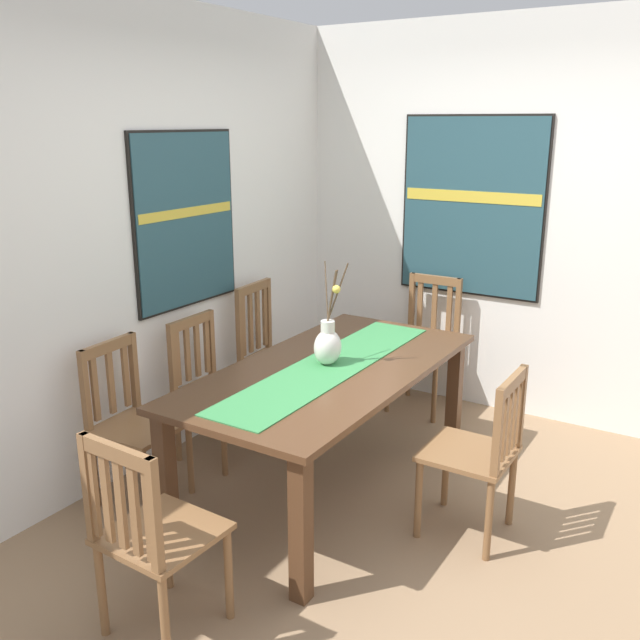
% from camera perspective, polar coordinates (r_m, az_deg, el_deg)
% --- Properties ---
extents(ground_plane, '(6.40, 6.40, 0.03)m').
position_cam_1_polar(ground_plane, '(3.69, 9.03, -17.63)').
color(ground_plane, '#8E7051').
extents(wall_back, '(6.40, 0.12, 2.70)m').
position_cam_1_polar(wall_back, '(4.19, -14.25, 6.40)').
color(wall_back, silver).
rests_on(wall_back, ground_plane).
extents(wall_side, '(0.12, 6.40, 2.70)m').
position_cam_1_polar(wall_side, '(4.90, 18.44, 7.41)').
color(wall_side, silver).
rests_on(wall_side, ground_plane).
extents(dining_table, '(1.93, 0.94, 0.74)m').
position_cam_1_polar(dining_table, '(3.79, 0.81, -5.26)').
color(dining_table, '#51331E').
rests_on(dining_table, ground_plane).
extents(table_runner, '(1.77, 0.36, 0.01)m').
position_cam_1_polar(table_runner, '(3.76, 0.82, -3.81)').
color(table_runner, '#388447').
rests_on(table_runner, dining_table).
extents(centerpiece_vase, '(0.18, 0.18, 0.57)m').
position_cam_1_polar(centerpiece_vase, '(3.75, 0.66, -2.00)').
color(centerpiece_vase, silver).
rests_on(centerpiece_vase, dining_table).
extents(chair_0, '(0.45, 0.45, 0.96)m').
position_cam_1_polar(chair_0, '(4.78, -4.13, -2.61)').
color(chair_0, brown).
rests_on(chair_0, ground_plane).
extents(chair_1, '(0.42, 0.42, 0.88)m').
position_cam_1_polar(chair_1, '(3.53, 13.13, -10.39)').
color(chair_1, brown).
rests_on(chair_1, ground_plane).
extents(chair_2, '(0.43, 0.43, 0.88)m').
position_cam_1_polar(chair_2, '(4.31, -9.04, -5.27)').
color(chair_2, brown).
rests_on(chair_2, ground_plane).
extents(chair_3, '(0.43, 0.43, 0.90)m').
position_cam_1_polar(chair_3, '(2.90, -13.86, -16.65)').
color(chair_3, brown).
rests_on(chair_3, ground_plane).
extents(chair_4, '(0.42, 0.42, 0.96)m').
position_cam_1_polar(chair_4, '(5.03, 8.73, -1.91)').
color(chair_4, brown).
rests_on(chair_4, ground_plane).
extents(chair_5, '(0.44, 0.44, 0.89)m').
position_cam_1_polar(chair_5, '(3.91, -15.26, -8.00)').
color(chair_5, brown).
rests_on(chair_5, ground_plane).
extents(painting_on_back_wall, '(0.87, 0.05, 1.07)m').
position_cam_1_polar(painting_on_back_wall, '(4.33, -11.08, 8.11)').
color(painting_on_back_wall, black).
extents(painting_on_side_wall, '(0.05, 1.03, 1.24)m').
position_cam_1_polar(painting_on_side_wall, '(4.97, 12.43, 9.12)').
color(painting_on_side_wall, black).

